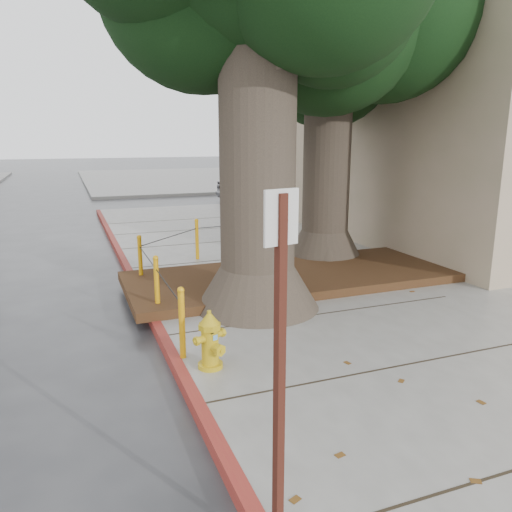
{
  "coord_description": "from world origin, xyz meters",
  "views": [
    {
      "loc": [
        -3.14,
        -4.66,
        2.9
      ],
      "look_at": [
        -0.45,
        2.38,
        1.1
      ],
      "focal_mm": 35.0,
      "sensor_mm": 36.0,
      "label": 1
    }
  ],
  "objects_px": {
    "signpost": "(280,357)",
    "car_red": "(367,178)",
    "fire_hydrant": "(210,340)",
    "car_silver": "(259,186)"
  },
  "relations": [
    {
      "from": "signpost",
      "to": "car_red",
      "type": "height_order",
      "value": "signpost"
    },
    {
      "from": "fire_hydrant",
      "to": "signpost",
      "type": "distance_m",
      "value": 2.97
    },
    {
      "from": "signpost",
      "to": "car_silver",
      "type": "bearing_deg",
      "value": 56.44
    },
    {
      "from": "fire_hydrant",
      "to": "car_red",
      "type": "height_order",
      "value": "car_red"
    },
    {
      "from": "fire_hydrant",
      "to": "car_silver",
      "type": "height_order",
      "value": "car_silver"
    },
    {
      "from": "signpost",
      "to": "car_red",
      "type": "distance_m",
      "value": 26.14
    },
    {
      "from": "fire_hydrant",
      "to": "car_silver",
      "type": "bearing_deg",
      "value": 44.54
    },
    {
      "from": "signpost",
      "to": "car_red",
      "type": "xyz_separation_m",
      "value": [
        14.79,
        21.54,
        -0.87
      ]
    },
    {
      "from": "fire_hydrant",
      "to": "car_silver",
      "type": "relative_size",
      "value": 0.19
    },
    {
      "from": "car_silver",
      "to": "car_red",
      "type": "xyz_separation_m",
      "value": [
        7.54,
        2.51,
        0.01
      ]
    }
  ]
}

